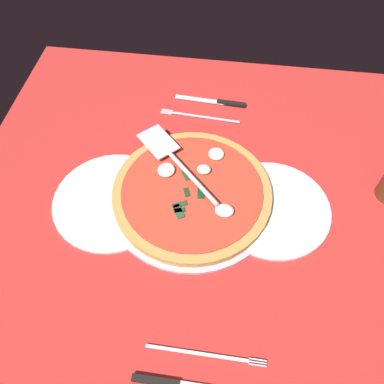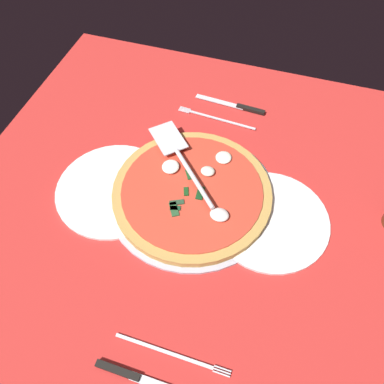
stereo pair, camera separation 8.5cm
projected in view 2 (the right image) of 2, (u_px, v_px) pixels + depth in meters
ground_plane at (186, 201)px, 87.06cm from camera, size 100.49×100.49×0.80cm
checker_pattern at (186, 199)px, 86.69cm from camera, size 100.49×100.49×0.10cm
pizza_pan at (192, 196)px, 86.63cm from camera, size 37.22×37.22×0.94cm
dinner_plate_left at (114, 190)px, 87.60cm from camera, size 25.89×25.89×1.00cm
dinner_plate_right at (270, 221)px, 82.79cm from camera, size 25.00×25.00×1.00cm
pizza at (192, 192)px, 85.47cm from camera, size 34.86×34.86×3.27cm
pizza_server at (180, 157)px, 87.82cm from camera, size 21.14×21.79×1.00cm
place_setting_near at (157, 368)px, 66.21cm from camera, size 22.39×11.98×1.40cm
place_setting_far at (227, 113)px, 102.04cm from camera, size 22.05×15.12×1.40cm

